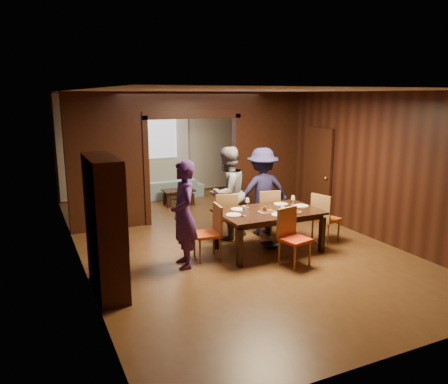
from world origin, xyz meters
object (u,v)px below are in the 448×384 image
person_grey (227,193)px  sofa (170,188)px  chair_far_l (225,216)px  coffee_table (179,197)px  person_navy (262,192)px  chair_far_r (266,212)px  chair_near (295,238)px  chair_left (207,232)px  person_purple (184,215)px  hutch (105,226)px  chair_right (326,217)px  dining_table (268,231)px

person_grey → sofa: (0.03, 3.84, -0.66)m
chair_far_l → coffee_table: bearing=-75.6°
person_navy → chair_far_r: 0.43m
chair_far_r → chair_near: size_ratio=1.00×
sofa → chair_left: size_ratio=1.86×
chair_far_l → chair_far_r: bearing=-168.8°
person_grey → chair_far_l: person_grey is taller
person_purple → coffee_table: size_ratio=2.25×
person_grey → chair_far_r: (0.79, -0.19, -0.44)m
hutch → chair_far_r: bearing=20.9°
chair_left → chair_far_r: size_ratio=1.00×
chair_left → hutch: (-1.82, -0.58, 0.52)m
chair_far_l → hutch: bearing=44.8°
person_navy → chair_right: person_navy is taller
chair_right → chair_far_l: size_ratio=1.00×
person_navy → chair_near: bearing=86.2°
person_purple → sofa: (1.33, 4.91, -0.64)m
person_purple → person_navy: 2.29m
chair_left → person_purple: bearing=-67.6°
person_navy → dining_table: 1.13m
person_grey → chair_far_l: size_ratio=1.90×
person_purple → chair_left: (0.47, 0.14, -0.41)m
person_navy → sofa: size_ratio=0.99×
chair_far_r → chair_right: bearing=146.4°
person_grey → chair_right: person_grey is taller
hutch → chair_far_l: bearing=28.6°
dining_table → coffee_table: bearing=95.3°
chair_right → chair_near: bearing=104.5°
chair_right → dining_table: bearing=71.2°
chair_left → sofa: bearing=175.4°
dining_table → sofa: bearing=94.0°
dining_table → chair_far_l: bearing=117.8°
person_navy → chair_left: bearing=36.0°
chair_far_l → chair_far_r: 0.89m
person_purple → dining_table: 1.75m
person_grey → chair_near: bearing=79.5°
hutch → coffee_table: bearing=59.5°
person_navy → chair_far_l: bearing=10.8°
person_purple → sofa: bearing=170.2°
sofa → person_grey: bearing=89.5°
person_purple → coffee_table: 4.32m
coffee_table → chair_far_l: bearing=-91.8°
person_purple → chair_near: person_purple is taller
chair_far_r → person_grey: bearing=-3.6°
person_navy → sofa: (-0.72, 3.91, -0.63)m
person_purple → chair_far_r: bearing=118.0°
person_purple → sofa: 5.12m
sofa → coffee_table: 0.85m
person_grey → chair_near: size_ratio=1.90×
dining_table → chair_near: 0.82m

